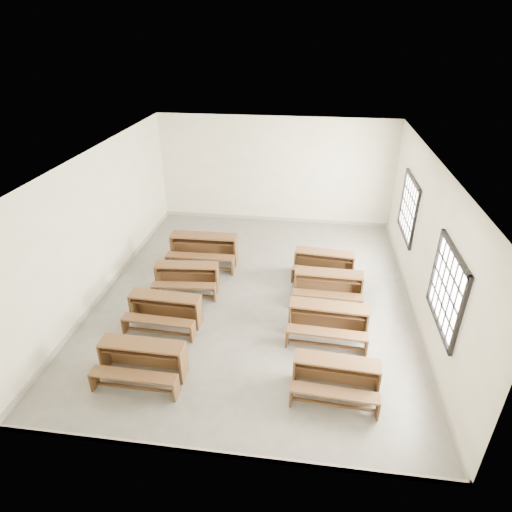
# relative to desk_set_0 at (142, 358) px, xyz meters

# --- Properties ---
(room) EXTENTS (8.50, 8.50, 3.20)m
(room) POSITION_rel_desk_set_0_xyz_m (1.70, 2.81, 1.75)
(room) COLOR gray
(room) RESTS_ON ground
(desk_set_0) EXTENTS (1.50, 0.80, 0.67)m
(desk_set_0) POSITION_rel_desk_set_0_xyz_m (0.00, 0.00, 0.00)
(desk_set_0) COLOR brown
(desk_set_0) RESTS_ON ground
(desk_set_1) EXTENTS (1.49, 0.82, 0.65)m
(desk_set_1) POSITION_rel_desk_set_0_xyz_m (-0.09, 1.49, -0.01)
(desk_set_1) COLOR brown
(desk_set_1) RESTS_ON ground
(desk_set_2) EXTENTS (1.50, 0.87, 0.65)m
(desk_set_2) POSITION_rel_desk_set_0_xyz_m (0.00, 2.80, -0.01)
(desk_set_2) COLOR brown
(desk_set_2) RESTS_ON ground
(desk_set_3) EXTENTS (1.71, 0.92, 0.76)m
(desk_set_3) POSITION_rel_desk_set_0_xyz_m (0.08, 4.11, 0.05)
(desk_set_3) COLOR brown
(desk_set_3) RESTS_ON ground
(desk_set_4) EXTENTS (1.46, 0.82, 0.64)m
(desk_set_4) POSITION_rel_desk_set_0_xyz_m (3.33, 0.07, -0.02)
(desk_set_4) COLOR brown
(desk_set_4) RESTS_ON ground
(desk_set_5) EXTENTS (1.57, 0.87, 0.69)m
(desk_set_5) POSITION_rel_desk_set_0_xyz_m (3.21, 1.55, 0.01)
(desk_set_5) COLOR brown
(desk_set_5) RESTS_ON ground
(desk_set_6) EXTENTS (1.51, 0.81, 0.67)m
(desk_set_6) POSITION_rel_desk_set_0_xyz_m (3.23, 2.84, 0.00)
(desk_set_6) COLOR brown
(desk_set_6) RESTS_ON ground
(desk_set_7) EXTENTS (1.50, 0.88, 0.65)m
(desk_set_7) POSITION_rel_desk_set_0_xyz_m (3.15, 3.84, -0.01)
(desk_set_7) COLOR brown
(desk_set_7) RESTS_ON ground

